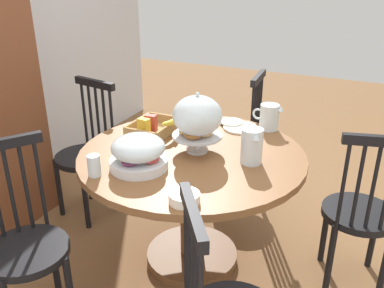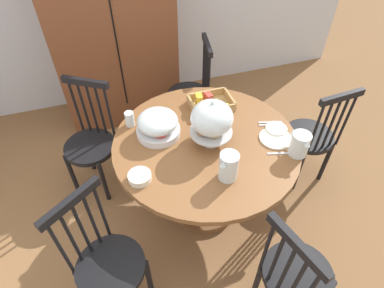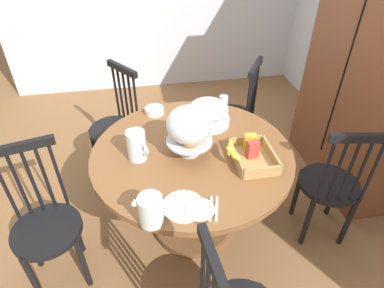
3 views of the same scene
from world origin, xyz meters
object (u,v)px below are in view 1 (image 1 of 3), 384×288
at_px(windsor_chair_near_window, 26,248).
at_px(milk_pitcher, 252,147).
at_px(fruit_platter_covered, 138,153).
at_px(pastry_stand_with_dome, 198,118).
at_px(china_plate_small, 232,122).
at_px(windsor_chair_host_seat, 87,156).
at_px(cereal_basket, 154,127).
at_px(dining_table, 192,184).
at_px(cereal_bowl, 184,198).
at_px(windsor_chair_facing_door, 360,215).
at_px(orange_juice_pitcher, 269,118).
at_px(drinking_glass, 94,166).
at_px(windsor_chair_far_side, 237,139).
at_px(china_plate_large, 240,128).

distance_m(windsor_chair_near_window, milk_pitcher, 1.22).
height_order(fruit_platter_covered, milk_pitcher, milk_pitcher).
bearing_deg(pastry_stand_with_dome, china_plate_small, -3.17).
height_order(windsor_chair_near_window, china_plate_small, windsor_chair_near_window).
relative_size(windsor_chair_host_seat, cereal_basket, 3.09).
bearing_deg(dining_table, milk_pitcher, -87.17).
height_order(windsor_chair_near_window, milk_pitcher, windsor_chair_near_window).
xyz_separation_m(cereal_basket, cereal_bowl, (-0.64, -0.52, -0.02)).
relative_size(fruit_platter_covered, china_plate_small, 2.00).
bearing_deg(windsor_chair_near_window, windsor_chair_facing_door, -55.44).
relative_size(dining_table, orange_juice_pitcher, 6.25).
bearing_deg(china_plate_small, cereal_bowl, -171.78).
bearing_deg(windsor_chair_facing_door, drinking_glass, 118.46).
height_order(pastry_stand_with_dome, milk_pitcher, pastry_stand_with_dome).
height_order(windsor_chair_far_side, fruit_platter_covered, windsor_chair_far_side).
height_order(orange_juice_pitcher, china_plate_small, orange_juice_pitcher).
height_order(dining_table, cereal_bowl, cereal_bowl).
distance_m(milk_pitcher, drinking_glass, 0.81).
height_order(windsor_chair_host_seat, cereal_bowl, windsor_chair_host_seat).
height_order(windsor_chair_near_window, pastry_stand_with_dome, pastry_stand_with_dome).
xyz_separation_m(windsor_chair_far_side, cereal_bowl, (-1.42, -0.24, 0.31)).
xyz_separation_m(dining_table, china_plate_small, (0.50, -0.05, 0.22)).
relative_size(windsor_chair_far_side, pastry_stand_with_dome, 2.83).
relative_size(windsor_chair_facing_door, drinking_glass, 8.86).
bearing_deg(windsor_chair_near_window, fruit_platter_covered, -36.11).
bearing_deg(cereal_basket, dining_table, -114.55).
bearing_deg(pastry_stand_with_dome, orange_juice_pitcher, -28.10).
height_order(windsor_chair_far_side, milk_pitcher, windsor_chair_far_side).
distance_m(windsor_chair_facing_door, cereal_bowl, 1.05).
xyz_separation_m(windsor_chair_far_side, fruit_platter_covered, (-1.22, 0.11, 0.37)).
bearing_deg(windsor_chair_far_side, china_plate_large, -159.55).
bearing_deg(windsor_chair_near_window, china_plate_small, -24.08).
height_order(windsor_chair_host_seat, milk_pitcher, windsor_chair_host_seat).
distance_m(windsor_chair_far_side, orange_juice_pitcher, 0.64).
height_order(windsor_chair_host_seat, fruit_platter_covered, windsor_chair_host_seat).
bearing_deg(orange_juice_pitcher, milk_pitcher, -174.76).
distance_m(windsor_chair_facing_door, fruit_platter_covered, 1.24).
xyz_separation_m(cereal_bowl, drinking_glass, (0.03, 0.51, 0.03)).
bearing_deg(windsor_chair_far_side, orange_juice_pitcher, -140.28).
xyz_separation_m(windsor_chair_facing_door, pastry_stand_with_dome, (-0.19, 0.89, 0.48)).
xyz_separation_m(milk_pitcher, cereal_bowl, (-0.51, 0.14, -0.06)).
bearing_deg(cereal_basket, fruit_platter_covered, -159.83).
distance_m(windsor_chair_facing_door, cereal_basket, 1.28).
bearing_deg(pastry_stand_with_dome, china_plate_large, -13.50).
relative_size(china_plate_large, china_plate_small, 1.47).
relative_size(pastry_stand_with_dome, cereal_basket, 1.09).
xyz_separation_m(orange_juice_pitcher, china_plate_large, (-0.07, 0.16, -0.07)).
distance_m(orange_juice_pitcher, china_plate_small, 0.25).
relative_size(orange_juice_pitcher, china_plate_large, 0.92).
height_order(windsor_chair_near_window, windsor_chair_host_seat, same).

